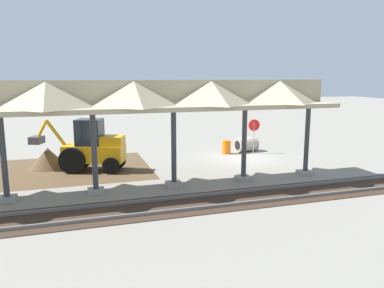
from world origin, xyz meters
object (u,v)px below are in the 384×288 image
Objects in this scene: concrete_pipe at (246,144)px; stop_sign at (254,129)px; backhoe at (91,148)px; traffic_barrel at (226,147)px.

stop_sign is at bearing 101.75° from concrete_pipe.
concrete_pipe is (0.16, -0.77, -1.15)m from stop_sign.
stop_sign reaches higher than concrete_pipe.
backhoe is 9.00m from traffic_barrel.
traffic_barrel is at bearing -166.76° from backhoe.
traffic_barrel is (1.73, -0.50, -1.19)m from stop_sign.
stop_sign is 2.16m from traffic_barrel.
concrete_pipe is at bearing -170.41° from traffic_barrel.
concrete_pipe is at bearing -78.25° from stop_sign.
stop_sign is 10.58m from backhoe.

